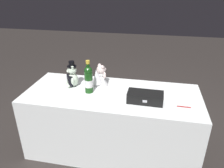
# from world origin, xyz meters

# --- Properties ---
(ground_plane) EXTENTS (12.00, 12.00, 0.00)m
(ground_plane) POSITION_xyz_m (0.00, 0.00, 0.00)
(ground_plane) COLOR #2D2826
(reception_table) EXTENTS (1.79, 0.75, 0.71)m
(reception_table) POSITION_xyz_m (0.00, 0.00, 0.36)
(reception_table) COLOR white
(reception_table) RESTS_ON ground_plane
(teddy_bear_groom) EXTENTS (0.15, 0.15, 0.28)m
(teddy_bear_groom) POSITION_xyz_m (-0.45, 0.07, 0.82)
(teddy_bear_groom) COLOR silver
(teddy_bear_groom) RESTS_ON reception_table
(teddy_bear_bride) EXTENTS (0.20, 0.20, 0.24)m
(teddy_bear_bride) POSITION_xyz_m (-0.16, 0.15, 0.82)
(teddy_bear_bride) COLOR white
(teddy_bear_bride) RESTS_ON reception_table
(champagne_bottle) EXTENTS (0.09, 0.09, 0.34)m
(champagne_bottle) POSITION_xyz_m (-0.23, -0.03, 0.86)
(champagne_bottle) COLOR #164414
(champagne_bottle) RESTS_ON reception_table
(signing_pen) EXTENTS (0.13, 0.01, 0.01)m
(signing_pen) POSITION_xyz_m (0.69, -0.15, 0.72)
(signing_pen) COLOR maroon
(signing_pen) RESTS_ON reception_table
(gift_case_black) EXTENTS (0.34, 0.17, 0.10)m
(gift_case_black) POSITION_xyz_m (0.34, -0.12, 0.77)
(gift_case_black) COLOR black
(gift_case_black) RESTS_ON reception_table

